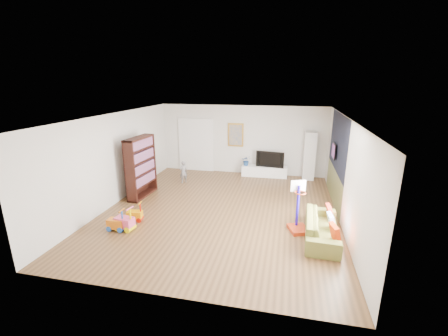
% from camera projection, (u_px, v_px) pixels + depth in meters
% --- Properties ---
extents(floor, '(6.50, 7.50, 0.00)m').
position_uv_depth(floor, '(221.00, 210.00, 8.69)').
color(floor, brown).
rests_on(floor, ground).
extents(ceiling, '(6.50, 7.50, 0.00)m').
position_uv_depth(ceiling, '(221.00, 116.00, 7.94)').
color(ceiling, white).
rests_on(ceiling, ground).
extents(wall_back, '(6.50, 0.00, 2.70)m').
position_uv_depth(wall_back, '(242.00, 140.00, 11.83)').
color(wall_back, silver).
rests_on(wall_back, ground).
extents(wall_front, '(6.50, 0.00, 2.70)m').
position_uv_depth(wall_front, '(169.00, 227.00, 4.80)').
color(wall_front, silver).
rests_on(wall_front, ground).
extents(wall_left, '(0.00, 7.50, 2.70)m').
position_uv_depth(wall_left, '(116.00, 159.00, 8.98)').
color(wall_left, white).
rests_on(wall_left, ground).
extents(wall_right, '(0.00, 7.50, 2.70)m').
position_uv_depth(wall_right, '(345.00, 172.00, 7.65)').
color(wall_right, white).
rests_on(wall_right, ground).
extents(navy_accent, '(0.01, 3.20, 1.70)m').
position_uv_depth(navy_accent, '(338.00, 143.00, 8.82)').
color(navy_accent, black).
rests_on(navy_accent, wall_right).
extents(olive_wainscot, '(0.01, 3.20, 1.00)m').
position_uv_depth(olive_wainscot, '(333.00, 186.00, 9.20)').
color(olive_wainscot, brown).
rests_on(olive_wainscot, wall_right).
extents(doorway, '(1.45, 0.06, 2.10)m').
position_uv_depth(doorway, '(196.00, 145.00, 12.27)').
color(doorway, white).
rests_on(doorway, ground).
extents(painting_back, '(0.62, 0.06, 0.92)m').
position_uv_depth(painting_back, '(236.00, 135.00, 11.79)').
color(painting_back, gold).
rests_on(painting_back, wall_back).
extents(artwork_right, '(0.04, 0.56, 0.46)m').
position_uv_depth(artwork_right, '(334.00, 151.00, 9.11)').
color(artwork_right, '#7F3F8C').
rests_on(artwork_right, wall_right).
extents(media_console, '(1.75, 0.48, 0.41)m').
position_uv_depth(media_console, '(264.00, 171.00, 11.69)').
color(media_console, white).
rests_on(media_console, ground).
extents(tall_cabinet, '(0.42, 0.42, 1.80)m').
position_uv_depth(tall_cabinet, '(309.00, 156.00, 11.16)').
color(tall_cabinet, silver).
rests_on(tall_cabinet, ground).
extents(bookshelf, '(0.42, 1.34, 1.93)m').
position_uv_depth(bookshelf, '(141.00, 167.00, 9.50)').
color(bookshelf, black).
rests_on(bookshelf, ground).
extents(sofa, '(0.84, 1.94, 0.56)m').
position_uv_depth(sofa, '(322.00, 227.00, 7.06)').
color(sofa, olive).
rests_on(sofa, ground).
extents(basketball_hoop, '(0.60, 0.65, 1.28)m').
position_uv_depth(basketball_hoop, '(300.00, 207.00, 7.28)').
color(basketball_hoop, '#AD2F12').
rests_on(basketball_hoop, ground).
extents(ride_on_yellow, '(0.42, 0.30, 0.52)m').
position_uv_depth(ride_on_yellow, '(134.00, 212.00, 7.94)').
color(ride_on_yellow, orange).
rests_on(ride_on_yellow, ground).
extents(ride_on_orange, '(0.42, 0.26, 0.56)m').
position_uv_depth(ride_on_orange, '(116.00, 220.00, 7.43)').
color(ride_on_orange, '#CF6612').
rests_on(ride_on_orange, ground).
extents(ride_on_pink, '(0.51, 0.36, 0.62)m').
position_uv_depth(ride_on_pink, '(124.00, 218.00, 7.44)').
color(ride_on_pink, '#E14977').
rests_on(ride_on_pink, ground).
extents(child, '(0.35, 0.35, 0.82)m').
position_uv_depth(child, '(183.00, 172.00, 10.89)').
color(child, slate).
rests_on(child, ground).
extents(tv, '(1.08, 0.28, 0.62)m').
position_uv_depth(tv, '(270.00, 159.00, 11.50)').
color(tv, black).
rests_on(tv, media_console).
extents(vase_plant, '(0.39, 0.35, 0.39)m').
position_uv_depth(vase_plant, '(246.00, 161.00, 11.68)').
color(vase_plant, navy).
rests_on(vase_plant, media_console).
extents(pillow_left, '(0.18, 0.39, 0.38)m').
position_uv_depth(pillow_left, '(335.00, 233.00, 6.46)').
color(pillow_left, '#BD2B07').
rests_on(pillow_left, sofa).
extents(pillow_center, '(0.13, 0.39, 0.38)m').
position_uv_depth(pillow_center, '(331.00, 222.00, 6.98)').
color(pillow_center, white).
rests_on(pillow_center, sofa).
extents(pillow_right, '(0.12, 0.36, 0.35)m').
position_uv_depth(pillow_right, '(330.00, 212.00, 7.51)').
color(pillow_right, red).
rests_on(pillow_right, sofa).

